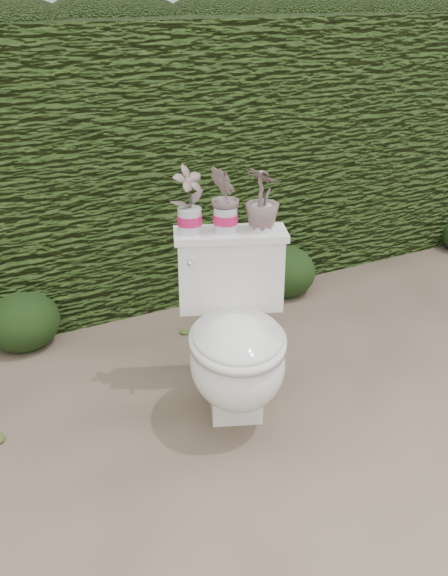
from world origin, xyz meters
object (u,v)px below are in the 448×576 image
potted_plant_right (262,201)px  potted_plant_center (225,200)px  toilet (235,341)px  potted_plant_left (189,202)px

potted_plant_right → potted_plant_center: bearing=43.5°
toilet → potted_plant_right: (0.22, 0.17, 0.55)m
potted_plant_left → potted_plant_center: bearing=-35.5°
toilet → potted_plant_center: bearing=95.2°
toilet → potted_plant_left: potted_plant_left is taller
potted_plant_center → potted_plant_right: potted_plant_center is taller
potted_plant_center → toilet: bearing=3.0°
potted_plant_right → potted_plant_left: bearing=43.5°
toilet → potted_plant_center: 0.61m
toilet → potted_plant_right: potted_plant_right is taller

